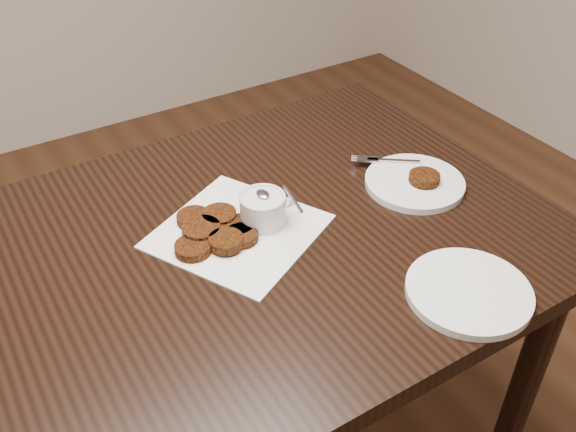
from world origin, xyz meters
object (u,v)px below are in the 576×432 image
object	(u,v)px
plate_empty	(469,292)
table	(225,384)
plate_with_patty	(415,180)
sauce_ramekin	(262,196)
napkin	(238,231)

from	to	relation	value
plate_empty	table	bearing A→B (deg)	134.02
table	plate_with_patty	xyz separation A→B (m)	(0.44, -0.03, 0.39)
table	sauce_ramekin	bearing A→B (deg)	10.80
plate_with_patty	table	bearing A→B (deg)	176.01
table	napkin	world-z (taller)	napkin
napkin	plate_with_patty	size ratio (longest dim) A/B	1.33
sauce_ramekin	plate_with_patty	xyz separation A→B (m)	(0.33, -0.05, -0.05)
table	sauce_ramekin	distance (m)	0.46
sauce_ramekin	napkin	bearing A→B (deg)	177.88
sauce_ramekin	plate_with_patty	size ratio (longest dim) A/B	0.60
napkin	plate_empty	bearing A→B (deg)	-54.71
plate_empty	plate_with_patty	bearing A→B (deg)	65.10
napkin	plate_empty	xyz separation A→B (m)	(0.24, -0.35, 0.01)
plate_with_patty	plate_empty	bearing A→B (deg)	-114.90
table	plate_with_patty	size ratio (longest dim) A/B	6.35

